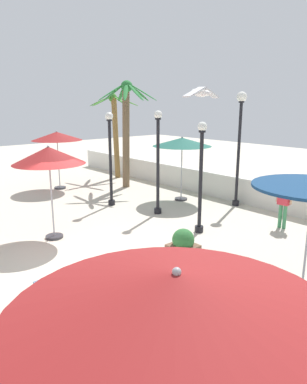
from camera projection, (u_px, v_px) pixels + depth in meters
The scene contains 16 objects.
ground_plane at pixel (74, 259), 9.68m from camera, with size 56.00×56.00×0.00m, color beige.
boundary_wall at pixel (250, 192), 14.72m from camera, with size 25.20×0.30×1.06m, color silver.
patio_umbrella_0 at pixel (182, 143), 14.99m from camera, with size 2.48×2.48×2.75m.
patio_umbrella_1 at pixel (57, 137), 17.05m from camera, with size 2.39×2.39×2.82m.
patio_umbrella_4 at pixel (176, 296), 3.05m from camera, with size 3.08×3.08×2.76m.
patio_umbrella_5 at pixel (49, 156), 10.58m from camera, with size 2.15×2.15×2.89m.
palm_tree_1 at pixel (126, 122), 17.17m from camera, with size 2.86×2.88×5.13m.
palm_tree_3 at pixel (115, 125), 19.71m from camera, with size 2.89×2.95×4.62m.
lamp_post_0 at pixel (240, 135), 14.05m from camera, with size 0.39×0.39×4.53m.
lamp_post_1 at pixel (158, 160), 13.18m from camera, with size 0.30×0.30×3.84m.
lamp_post_2 at pixel (201, 175), 11.25m from camera, with size 0.29×0.29×3.54m.
lamp_post_3 at pixel (110, 154), 14.32m from camera, with size 0.31×0.31×3.75m.
lounge_chair_0 at pixel (66, 294), 7.13m from camera, with size 1.88×0.57×0.84m.
guest_1 at pixel (284, 200), 11.84m from camera, with size 0.56×0.26×1.62m.
seagull_0 at pixel (201, 93), 6.32m from camera, with size 0.42×1.13×0.19m.
planter at pixel (183, 246), 9.59m from camera, with size 0.70×0.70×0.85m.
Camera 1 is at (8.18, -4.25, 4.09)m, focal length 33.54 mm.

